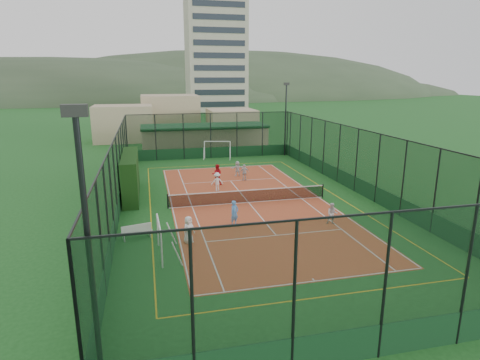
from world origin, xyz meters
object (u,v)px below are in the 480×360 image
at_px(white_bench, 137,231).
at_px(child_near_mid, 234,213).
at_px(futsal_goal_near, 160,240).
at_px(child_far_back, 237,168).
at_px(futsal_goal_far, 217,150).
at_px(floodlight_ne, 286,120).
at_px(child_far_right, 245,172).
at_px(clubhouse, 204,138).
at_px(apartment_tower, 215,53).
at_px(coach, 217,174).
at_px(child_far_left, 217,182).
at_px(child_near_right, 332,214).
at_px(floodlight_sw, 90,263).
at_px(child_near_left, 189,230).

bearing_deg(white_bench, child_near_mid, -6.34).
height_order(futsal_goal_near, child_far_back, futsal_goal_near).
bearing_deg(futsal_goal_far, futsal_goal_near, -92.33).
bearing_deg(white_bench, floodlight_ne, 39.04).
bearing_deg(child_far_right, child_far_back, -85.54).
relative_size(clubhouse, apartment_tower, 0.51).
height_order(clubhouse, futsal_goal_near, clubhouse).
relative_size(clubhouse, coach, 8.70).
distance_m(apartment_tower, child_far_left, 80.87).
distance_m(floodlight_ne, child_near_mid, 23.66).
bearing_deg(child_far_left, futsal_goal_near, 64.31).
relative_size(child_near_mid, child_near_right, 1.18).
bearing_deg(coach, child_far_back, -118.14).
xyz_separation_m(child_near_mid, child_far_back, (3.02, 12.39, -0.11)).
xyz_separation_m(child_far_right, child_far_back, (-0.22, 1.84, -0.04)).
relative_size(floodlight_sw, child_near_left, 5.43).
bearing_deg(clubhouse, futsal_goal_far, -83.03).
xyz_separation_m(floodlight_sw, child_near_mid, (6.60, 12.31, -3.32)).
distance_m(futsal_goal_far, child_near_mid, 21.05).
bearing_deg(child_far_left, child_near_left, 69.40).
xyz_separation_m(white_bench, futsal_goal_near, (1.18, -2.58, 0.43)).
bearing_deg(floodlight_sw, futsal_goal_near, 77.54).
bearing_deg(floodlight_sw, child_far_right, 66.72).
height_order(white_bench, child_near_mid, child_near_mid).
bearing_deg(apartment_tower, clubhouse, -101.31).
relative_size(clubhouse, futsal_goal_far, 5.11).
bearing_deg(futsal_goal_far, child_far_left, -85.81).
height_order(apartment_tower, coach, apartment_tower).
height_order(floodlight_ne, clubhouse, floodlight_ne).
xyz_separation_m(floodlight_sw, child_far_back, (9.62, 24.70, -3.43)).
height_order(child_near_left, coach, coach).
xyz_separation_m(child_far_left, child_far_back, (2.70, 4.52, -0.06)).
relative_size(white_bench, coach, 0.96).
xyz_separation_m(floodlight_ne, futsal_goal_far, (-7.94, -0.01, -3.17)).
relative_size(white_bench, child_near_right, 1.24).
bearing_deg(child_far_back, futsal_goal_near, 59.66).
height_order(clubhouse, coach, clubhouse).
height_order(apartment_tower, child_near_mid, apartment_tower).
height_order(apartment_tower, child_far_right, apartment_tower).
height_order(floodlight_sw, child_far_right, floodlight_sw).
distance_m(white_bench, child_near_left, 3.06).
xyz_separation_m(futsal_goal_near, coach, (5.27, 13.13, -0.02)).
bearing_deg(child_near_left, futsal_goal_far, 39.70).
bearing_deg(futsal_goal_far, child_far_back, -73.20).
distance_m(apartment_tower, coach, 78.93).
distance_m(white_bench, futsal_goal_near, 2.87).
xyz_separation_m(child_near_right, child_far_right, (-2.70, 11.68, 0.05)).
xyz_separation_m(floodlight_ne, child_near_left, (-13.61, -22.87, -3.36)).
bearing_deg(child_near_left, white_bench, 120.09).
distance_m(futsal_goal_far, child_near_right, 22.25).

